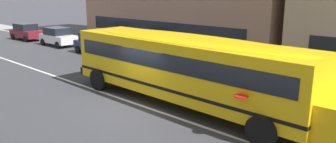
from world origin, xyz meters
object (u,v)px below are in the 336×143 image
at_px(parked_car_white_far_corner, 58,36).
at_px(parked_car_maroon_by_hydrant, 26,31).
at_px(school_bus, 188,65).
at_px(parked_car_dark_blue_end_of_row, 96,43).

distance_m(parked_car_white_far_corner, parked_car_maroon_by_hydrant, 5.61).
xyz_separation_m(school_bus, parked_car_white_far_corner, (-18.69, 4.32, -1.00)).
bearing_deg(parked_car_dark_blue_end_of_row, parked_car_maroon_by_hydrant, -176.89).
bearing_deg(parked_car_maroon_by_hydrant, parked_car_dark_blue_end_of_row, -0.87).
bearing_deg(school_bus, parked_car_maroon_by_hydrant, 171.42).
height_order(school_bus, parked_car_dark_blue_end_of_row, school_bus).
height_order(school_bus, parked_car_maroon_by_hydrant, school_bus).
bearing_deg(parked_car_white_far_corner, parked_car_dark_blue_end_of_row, -0.11).
distance_m(parked_car_dark_blue_end_of_row, parked_car_maroon_by_hydrant, 11.37).
relative_size(parked_car_dark_blue_end_of_row, parked_car_maroon_by_hydrant, 0.99).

